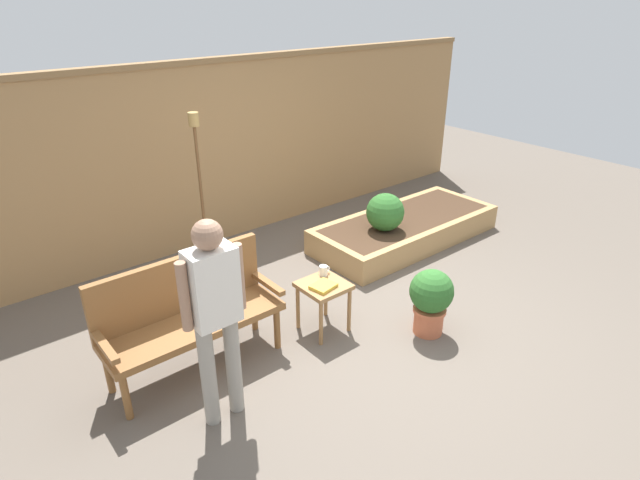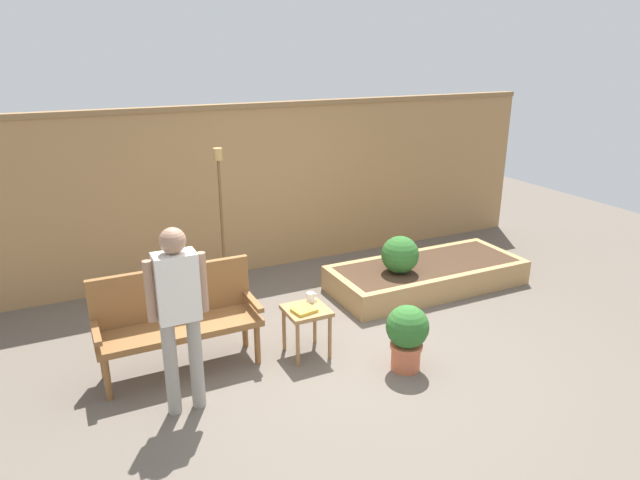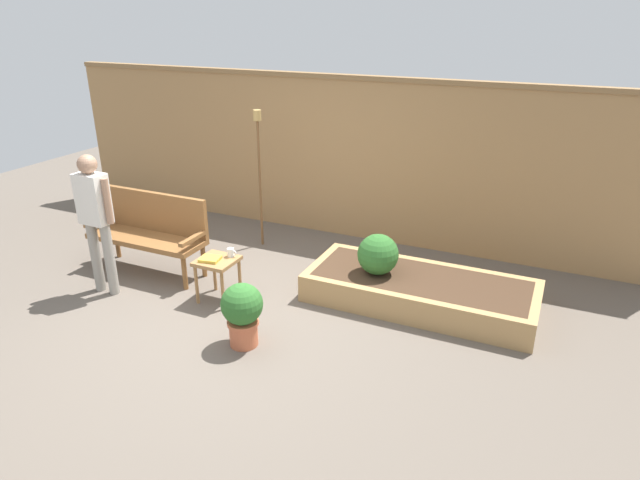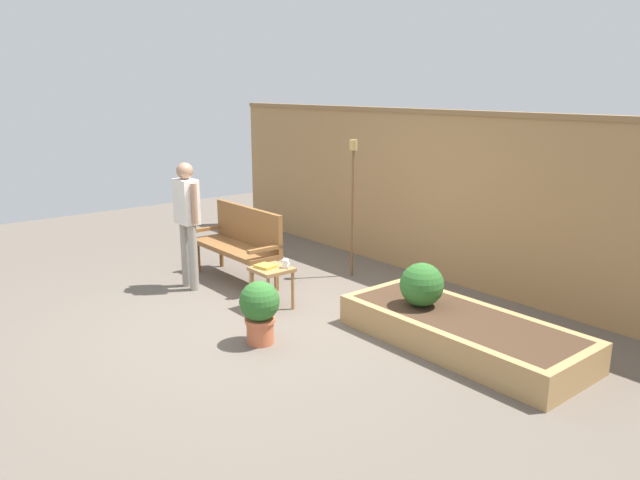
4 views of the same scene
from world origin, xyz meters
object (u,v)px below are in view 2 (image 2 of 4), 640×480
object	(u,v)px
person_by_bench	(178,305)
potted_boxwood	(407,334)
garden_bench	(176,312)
book_on_table	(304,310)
cup_on_table	(311,297)
shrub_near_bench	(400,255)
side_table	(306,317)
tiki_torch	(220,200)

from	to	relation	value
person_by_bench	potted_boxwood	bearing A→B (deg)	-7.95
garden_bench	book_on_table	xyz separation A→B (m)	(1.10, -0.37, -0.05)
cup_on_table	shrub_near_bench	bearing A→B (deg)	23.39
side_table	tiki_torch	size ratio (longest dim) A/B	0.27
potted_boxwood	tiki_torch	size ratio (longest dim) A/B	0.35
person_by_bench	tiki_torch	bearing A→B (deg)	64.45
tiki_torch	cup_on_table	bearing A→B (deg)	-72.36
cup_on_table	book_on_table	world-z (taller)	cup_on_table
potted_boxwood	shrub_near_bench	size ratio (longest dim) A/B	1.43
book_on_table	potted_boxwood	distance (m)	0.96
garden_bench	potted_boxwood	world-z (taller)	garden_bench
side_table	person_by_bench	distance (m)	1.40
shrub_near_bench	garden_bench	bearing A→B (deg)	-171.06
cup_on_table	person_by_bench	world-z (taller)	person_by_bench
side_table	book_on_table	distance (m)	0.12
potted_boxwood	garden_bench	bearing A→B (deg)	152.63
tiki_torch	person_by_bench	size ratio (longest dim) A/B	1.14
garden_bench	side_table	xyz separation A→B (m)	(1.14, -0.32, -0.15)
side_table	potted_boxwood	world-z (taller)	potted_boxwood
cup_on_table	book_on_table	bearing A→B (deg)	-130.65
cup_on_table	book_on_table	distance (m)	0.23
garden_bench	person_by_bench	bearing A→B (deg)	-98.33
book_on_table	person_by_bench	distance (m)	1.31
side_table	garden_bench	bearing A→B (deg)	164.36
person_by_bench	book_on_table	bearing A→B (deg)	14.66
cup_on_table	potted_boxwood	distance (m)	0.98
shrub_near_bench	tiki_torch	bearing A→B (deg)	157.52
potted_boxwood	tiki_torch	bearing A→B (deg)	115.95
book_on_table	person_by_bench	xyz separation A→B (m)	(-1.20, -0.31, 0.44)
cup_on_table	potted_boxwood	world-z (taller)	potted_boxwood
cup_on_table	person_by_bench	distance (m)	1.49
garden_bench	person_by_bench	xyz separation A→B (m)	(-0.10, -0.69, 0.39)
garden_bench	book_on_table	distance (m)	1.16
side_table	person_by_bench	size ratio (longest dim) A/B	0.31
tiki_torch	potted_boxwood	bearing A→B (deg)	-64.05
tiki_torch	side_table	bearing A→B (deg)	-77.30
shrub_near_bench	tiki_torch	xyz separation A→B (m)	(-1.88, 0.78, 0.69)
book_on_table	shrub_near_bench	world-z (taller)	shrub_near_bench
garden_bench	person_by_bench	world-z (taller)	person_by_bench
person_by_bench	cup_on_table	bearing A→B (deg)	19.87
potted_boxwood	cup_on_table	bearing A→B (deg)	128.57
potted_boxwood	person_by_bench	xyz separation A→B (m)	(-1.95, 0.27, 0.57)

